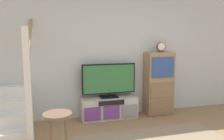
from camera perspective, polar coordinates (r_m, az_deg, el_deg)
name	(u,v)px	position (r m, az deg, el deg)	size (l,w,h in m)	color
back_wall	(120,52)	(4.65, 2.02, 4.83)	(6.40, 0.12, 2.70)	#B2B7B2
media_console	(109,108)	(4.52, -0.71, -9.91)	(1.14, 0.38, 0.43)	#BCB29E
television	(109,80)	(4.40, -0.81, -2.54)	(1.10, 0.22, 0.69)	black
side_cabinet	(159,83)	(4.80, 12.11, -3.44)	(0.58, 0.38, 1.34)	#93704C
desk_clock	(161,47)	(4.71, 12.70, 5.87)	(0.19, 0.08, 0.21)	#4C3823
staircase	(6,108)	(4.44, -26.06, -9.02)	(1.00, 1.36, 2.20)	silver
bar_stool_near	(58,129)	(2.74, -13.95, -14.85)	(0.34, 0.34, 0.76)	brown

